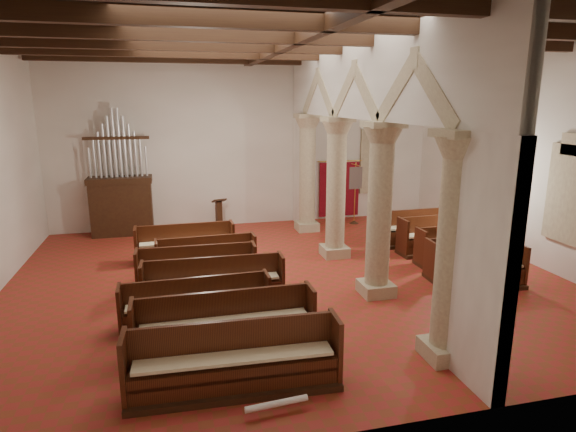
# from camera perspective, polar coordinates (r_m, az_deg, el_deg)

# --- Properties ---
(floor) EXTENTS (14.00, 14.00, 0.00)m
(floor) POSITION_cam_1_polar(r_m,az_deg,el_deg) (12.61, -0.02, -7.42)
(floor) COLOR #A02922
(floor) RESTS_ON ground
(ceiling) EXTENTS (14.00, 14.00, 0.00)m
(ceiling) POSITION_cam_1_polar(r_m,az_deg,el_deg) (11.87, -0.02, 20.74)
(ceiling) COLOR black
(ceiling) RESTS_ON wall_back
(wall_back) EXTENTS (14.00, 0.02, 6.00)m
(wall_back) POSITION_cam_1_polar(r_m,az_deg,el_deg) (17.73, -4.69, 8.62)
(wall_back) COLOR white
(wall_back) RESTS_ON floor
(wall_front) EXTENTS (14.00, 0.02, 6.00)m
(wall_front) POSITION_cam_1_polar(r_m,az_deg,el_deg) (6.30, 13.07, -0.77)
(wall_front) COLOR white
(wall_front) RESTS_ON floor
(wall_right) EXTENTS (0.02, 12.00, 6.00)m
(wall_right) POSITION_cam_1_polar(r_m,az_deg,el_deg) (15.14, 26.84, 6.36)
(wall_right) COLOR white
(wall_right) RESTS_ON floor
(ceiling_beams) EXTENTS (13.80, 11.80, 0.30)m
(ceiling_beams) POSITION_cam_1_polar(r_m,az_deg,el_deg) (11.85, -0.02, 19.87)
(ceiling_beams) COLOR #352110
(ceiling_beams) RESTS_ON wall_back
(arcade) EXTENTS (0.90, 11.90, 6.00)m
(arcade) POSITION_cam_1_polar(r_m,az_deg,el_deg) (12.37, 8.21, 9.00)
(arcade) COLOR beige
(arcade) RESTS_ON floor
(window_right_a) EXTENTS (0.03, 1.00, 2.20)m
(window_right_a) POSITION_cam_1_polar(r_m,az_deg,el_deg) (14.14, 30.33, 2.26)
(window_right_a) COLOR #398269
(window_right_a) RESTS_ON wall_right
(window_right_b) EXTENTS (0.03, 1.00, 2.20)m
(window_right_b) POSITION_cam_1_polar(r_m,az_deg,el_deg) (17.18, 21.15, 4.91)
(window_right_b) COLOR #398269
(window_right_b) RESTS_ON wall_right
(window_back) EXTENTS (1.00, 0.03, 2.20)m
(window_back) POSITION_cam_1_polar(r_m,az_deg,el_deg) (19.23, 10.33, 6.43)
(window_back) COLOR #398269
(window_back) RESTS_ON wall_back
(pipe_organ) EXTENTS (2.10, 0.85, 4.40)m
(pipe_organ) POSITION_cam_1_polar(r_m,az_deg,el_deg) (17.31, -19.19, 2.34)
(pipe_organ) COLOR #352110
(pipe_organ) RESTS_ON floor
(lectern) EXTENTS (0.53, 0.55, 1.13)m
(lectern) POSITION_cam_1_polar(r_m,az_deg,el_deg) (17.48, -8.18, 0.03)
(lectern) COLOR #3C1D13
(lectern) RESTS_ON floor
(dossal_curtain) EXTENTS (1.80, 0.07, 2.17)m
(dossal_curtain) POSITION_cam_1_polar(r_m,az_deg,el_deg) (18.77, 6.08, 3.21)
(dossal_curtain) COLOR maroon
(dossal_curtain) RESTS_ON floor
(processional_banner) EXTENTS (0.53, 0.67, 2.30)m
(processional_banner) POSITION_cam_1_polar(r_m,az_deg,el_deg) (18.09, 7.91, 1.55)
(processional_banner) COLOR #352110
(processional_banner) RESTS_ON floor
(hymnal_box_a) EXTENTS (0.34, 0.30, 0.29)m
(hymnal_box_a) POSITION_cam_1_polar(r_m,az_deg,el_deg) (8.38, 0.78, -17.11)
(hymnal_box_a) COLOR navy
(hymnal_box_a) RESTS_ON floor
(hymnal_box_b) EXTENTS (0.30, 0.25, 0.30)m
(hymnal_box_b) POSITION_cam_1_polar(r_m,az_deg,el_deg) (9.99, 0.82, -11.75)
(hymnal_box_b) COLOR navy
(hymnal_box_b) RESTS_ON floor
(hymnal_box_c) EXTENTS (0.34, 0.30, 0.30)m
(hymnal_box_c) POSITION_cam_1_polar(r_m,az_deg,el_deg) (11.83, -5.99, -7.67)
(hymnal_box_c) COLOR navy
(hymnal_box_c) RESTS_ON floor
(tube_heater_a) EXTENTS (0.97, 0.18, 0.10)m
(tube_heater_a) POSITION_cam_1_polar(r_m,az_deg,el_deg) (7.62, -1.36, -21.34)
(tube_heater_a) COLOR silver
(tube_heater_a) RESTS_ON floor
(tube_heater_b) EXTENTS (1.09, 0.54, 0.11)m
(tube_heater_b) POSITION_cam_1_polar(r_m,az_deg,el_deg) (9.12, -11.66, -15.33)
(tube_heater_b) COLOR white
(tube_heater_b) RESTS_ON floor
(nave_pew_0) EXTENTS (3.40, 0.89, 1.13)m
(nave_pew_0) POSITION_cam_1_polar(r_m,az_deg,el_deg) (8.03, -6.32, -17.65)
(nave_pew_0) COLOR #352110
(nave_pew_0) RESTS_ON floor
(nave_pew_1) EXTENTS (3.34, 0.74, 1.09)m
(nave_pew_1) POSITION_cam_1_polar(r_m,az_deg,el_deg) (9.22, -7.39, -13.41)
(nave_pew_1) COLOR #352110
(nave_pew_1) RESTS_ON floor
(nave_pew_2) EXTENTS (3.04, 0.72, 0.99)m
(nave_pew_2) POSITION_cam_1_polar(r_m,az_deg,el_deg) (10.21, -10.76, -10.95)
(nave_pew_2) COLOR #352110
(nave_pew_2) RESTS_ON floor
(nave_pew_3) EXTENTS (3.21, 0.79, 1.05)m
(nave_pew_3) POSITION_cam_1_polar(r_m,az_deg,el_deg) (11.21, -8.74, -8.48)
(nave_pew_3) COLOR #352110
(nave_pew_3) RESTS_ON floor
(nave_pew_4) EXTENTS (2.91, 0.76, 1.04)m
(nave_pew_4) POSITION_cam_1_polar(r_m,az_deg,el_deg) (12.15, -10.69, -6.79)
(nave_pew_4) COLOR #352110
(nave_pew_4) RESTS_ON floor
(nave_pew_5) EXTENTS (2.67, 0.74, 0.97)m
(nave_pew_5) POSITION_cam_1_polar(r_m,az_deg,el_deg) (13.14, -9.61, -5.26)
(nave_pew_5) COLOR #352110
(nave_pew_5) RESTS_ON floor
(nave_pew_6) EXTENTS (2.80, 0.77, 1.06)m
(nave_pew_6) POSITION_cam_1_polar(r_m,az_deg,el_deg) (14.19, -12.02, -3.82)
(nave_pew_6) COLOR #352110
(nave_pew_6) RESTS_ON floor
(aisle_pew_0) EXTENTS (1.82, 0.79, 1.05)m
(aisle_pew_0) POSITION_cam_1_polar(r_m,az_deg,el_deg) (12.92, 22.64, -6.33)
(aisle_pew_0) COLOR #352110
(aisle_pew_0) RESTS_ON floor
(aisle_pew_1) EXTENTS (1.87, 0.81, 1.06)m
(aisle_pew_1) POSITION_cam_1_polar(r_m,az_deg,el_deg) (13.33, 19.85, -5.47)
(aisle_pew_1) COLOR #352110
(aisle_pew_1) RESTS_ON floor
(aisle_pew_2) EXTENTS (1.83, 0.72, 1.07)m
(aisle_pew_2) POSITION_cam_1_polar(r_m,az_deg,el_deg) (14.30, 18.47, -4.05)
(aisle_pew_2) COLOR #352110
(aisle_pew_2) RESTS_ON floor
(aisle_pew_3) EXTENTS (2.21, 0.84, 1.13)m
(aisle_pew_3) POSITION_cam_1_polar(r_m,az_deg,el_deg) (15.19, 16.87, -2.84)
(aisle_pew_3) COLOR #352110
(aisle_pew_3) RESTS_ON floor
(aisle_pew_4) EXTENTS (2.27, 0.78, 1.11)m
(aisle_pew_4) POSITION_cam_1_polar(r_m,az_deg,el_deg) (15.93, 14.64, -1.97)
(aisle_pew_4) COLOR #352110
(aisle_pew_4) RESTS_ON floor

